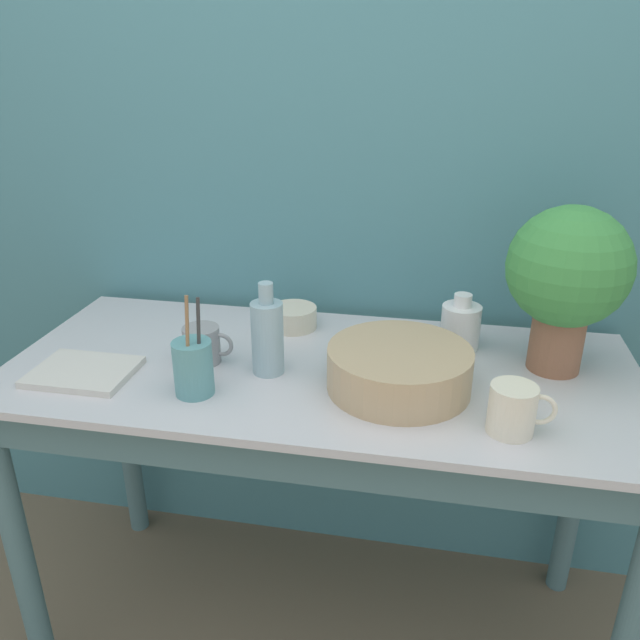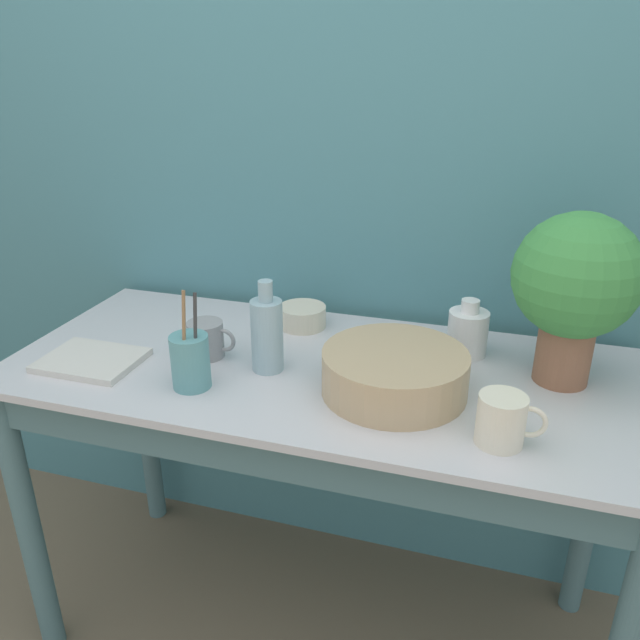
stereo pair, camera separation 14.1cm
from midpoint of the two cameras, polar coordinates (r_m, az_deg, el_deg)
name	(u,v)px [view 2 (the right image)]	position (r m, az deg, el deg)	size (l,w,h in m)	color
wall_back	(362,184)	(1.72, 6.22, 12.25)	(6.00, 0.05, 2.40)	teal
counter_table	(317,429)	(1.54, 2.36, -9.97)	(1.49, 0.66, 0.84)	slate
potted_plant	(576,283)	(1.46, 24.94, 3.06)	(0.27, 0.27, 0.39)	#8C5B42
bowl_wash_large	(395,373)	(1.37, 9.77, -4.83)	(0.32, 0.32, 0.10)	tan
bottle_tall	(267,333)	(1.43, -2.08, -1.29)	(0.07, 0.07, 0.22)	#93B2BC
bottle_short	(468,331)	(1.58, 15.86, -1.07)	(0.10, 0.10, 0.14)	white
mug_grey	(207,339)	(1.53, -7.75, -1.83)	(0.12, 0.09, 0.09)	gray
mug_cream	(502,420)	(1.25, 19.49, -8.71)	(0.13, 0.09, 0.10)	beige
bowl_small_cream	(303,316)	(1.68, 0.78, 0.29)	(0.13, 0.13, 0.06)	beige
utensil_cup	(190,361)	(1.39, -8.94, -3.79)	(0.09, 0.09, 0.23)	#569399
tray_board	(91,360)	(1.57, -17.79, -3.59)	(0.23, 0.18, 0.02)	beige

